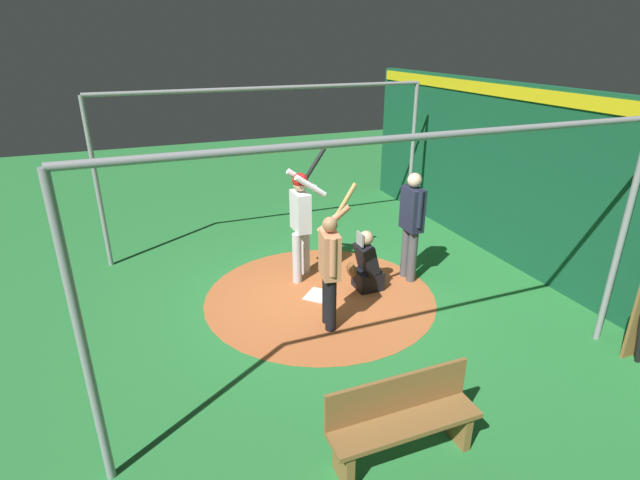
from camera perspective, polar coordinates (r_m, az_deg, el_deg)
name	(u,v)px	position (r m, az deg, el deg)	size (l,w,h in m)	color
ground_plane	(320,296)	(7.65, 0.00, -6.58)	(25.41, 25.41, 0.00)	#287A38
dirt_circle	(320,296)	(7.65, 0.00, -6.56)	(3.56, 3.56, 0.01)	#B76033
home_plate	(320,296)	(7.64, 0.00, -6.50)	(0.42, 0.42, 0.01)	white
batter	(301,216)	(7.81, -2.21, 2.87)	(0.68, 0.49, 2.13)	#BCBCC0
catcher	(366,266)	(7.74, 5.38, -3.08)	(0.58, 0.40, 0.99)	black
umpire	(412,221)	(7.93, 10.64, 2.21)	(0.23, 0.49, 1.80)	#4C4C51
visitor	(330,265)	(6.49, 1.18, -2.94)	(0.59, 0.51, 1.99)	black
back_wall	(521,177)	(8.99, 22.42, 6.76)	(0.23, 9.41, 3.04)	#145133
cage_frame	(320,164)	(6.88, 0.00, 8.83)	(6.12, 4.93, 2.94)	gray
bench	(402,419)	(4.92, 9.58, -19.91)	(1.48, 0.36, 0.85)	olive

